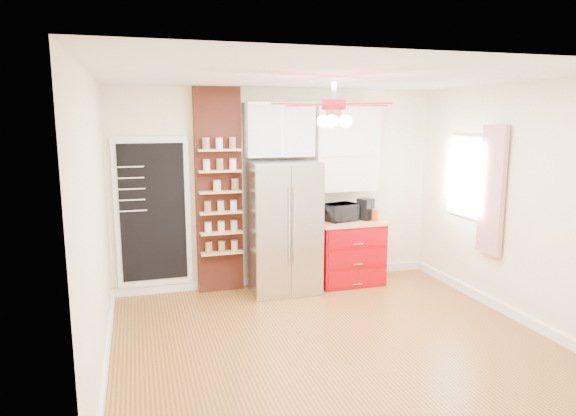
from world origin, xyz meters
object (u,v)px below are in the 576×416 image
object	(u,v)px
ceiling_fan	(334,105)
coffee_maker	(365,209)
red_cabinet	(348,252)
toaster_oven	(341,212)
canister_left	(375,216)
fridge	(283,227)
pantry_jar_oats	(217,186)

from	to	relation	value
ceiling_fan	coffee_maker	bearing A→B (deg)	55.22
red_cabinet	ceiling_fan	bearing A→B (deg)	-118.71
toaster_oven	canister_left	world-z (taller)	toaster_oven
fridge	coffee_maker	world-z (taller)	fridge
ceiling_fan	coffee_maker	size ratio (longest dim) A/B	4.70
coffee_maker	toaster_oven	bearing A→B (deg)	153.28
red_cabinet	pantry_jar_oats	bearing A→B (deg)	177.51
fridge	pantry_jar_oats	bearing A→B (deg)	171.33
toaster_oven	ceiling_fan	bearing A→B (deg)	-132.74
pantry_jar_oats	red_cabinet	bearing A→B (deg)	-2.49
canister_left	pantry_jar_oats	xyz separation A→B (m)	(-2.13, 0.23, 0.46)
fridge	canister_left	distance (m)	1.29
red_cabinet	ceiling_fan	world-z (taller)	ceiling_fan
canister_left	ceiling_fan	bearing A→B (deg)	-128.98
fridge	red_cabinet	world-z (taller)	fridge
fridge	coffee_maker	xyz separation A→B (m)	(1.21, 0.03, 0.17)
ceiling_fan	coffee_maker	xyz separation A→B (m)	(1.16, 1.66, -1.37)
fridge	canister_left	world-z (taller)	fridge
toaster_oven	pantry_jar_oats	bearing A→B (deg)	159.89
red_cabinet	canister_left	bearing A→B (deg)	-25.68
canister_left	coffee_maker	bearing A→B (deg)	120.42
toaster_oven	coffee_maker	bearing A→B (deg)	-20.35
ceiling_fan	fridge	bearing A→B (deg)	91.76
toaster_oven	canister_left	distance (m)	0.47
fridge	canister_left	xyz separation A→B (m)	(1.29, -0.10, 0.10)
ceiling_fan	coffee_maker	world-z (taller)	ceiling_fan
red_cabinet	ceiling_fan	size ratio (longest dim) A/B	0.67
pantry_jar_oats	fridge	bearing A→B (deg)	-8.67
coffee_maker	pantry_jar_oats	xyz separation A→B (m)	(-2.05, 0.09, 0.39)
ceiling_fan	toaster_oven	xyz separation A→B (m)	(0.79, 1.68, -1.40)
coffee_maker	pantry_jar_oats	size ratio (longest dim) A/B	2.22
coffee_maker	canister_left	bearing A→B (deg)	-83.47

